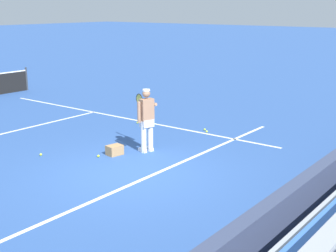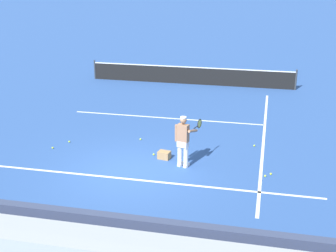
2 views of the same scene
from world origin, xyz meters
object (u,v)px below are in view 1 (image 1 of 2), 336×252
at_px(tennis_ball_on_baseline, 98,156).
at_px(tennis_ball_midcourt, 205,129).
at_px(ball_box_cardboard, 115,150).
at_px(tennis_ball_far_right, 138,123).
at_px(tennis_ball_toward_net, 41,155).
at_px(tennis_ball_near_player, 207,131).
at_px(tennis_player, 146,119).

distance_m(tennis_ball_on_baseline, tennis_ball_midcourt, 4.04).
bearing_deg(ball_box_cardboard, tennis_ball_far_right, 31.00).
bearing_deg(tennis_ball_on_baseline, ball_box_cardboard, -24.35).
bearing_deg(tennis_ball_toward_net, tennis_ball_far_right, 3.85).
distance_m(tennis_ball_near_player, tennis_ball_midcourt, 0.25).
bearing_deg(tennis_ball_far_right, ball_box_cardboard, -149.00).
relative_size(tennis_player, tennis_ball_toward_net, 25.98).
bearing_deg(tennis_ball_midcourt, tennis_ball_toward_net, 157.38).
distance_m(ball_box_cardboard, tennis_ball_midcourt, 3.60).
xyz_separation_m(tennis_player, tennis_ball_toward_net, (-2.01, 1.97, -0.86)).
xyz_separation_m(tennis_ball_on_baseline, tennis_ball_far_right, (3.36, 1.58, 0.00)).
distance_m(tennis_player, tennis_ball_far_right, 3.26).
bearing_deg(tennis_ball_midcourt, tennis_player, 179.17).
bearing_deg(tennis_ball_on_baseline, tennis_ball_near_player, -13.26).
distance_m(tennis_ball_toward_net, tennis_ball_far_right, 4.21).
xyz_separation_m(tennis_ball_toward_net, tennis_ball_near_player, (4.65, -2.20, 0.00)).
xyz_separation_m(tennis_ball_on_baseline, tennis_ball_midcourt, (3.98, -0.71, 0.00)).
xyz_separation_m(ball_box_cardboard, tennis_ball_near_player, (3.39, -0.71, -0.10)).
bearing_deg(tennis_ball_far_right, tennis_ball_near_player, -79.70).
relative_size(tennis_ball_on_baseline, tennis_ball_toward_net, 1.00).
bearing_deg(tennis_ball_toward_net, tennis_ball_midcourt, -22.62).
bearing_deg(tennis_ball_near_player, tennis_ball_toward_net, 154.73).
distance_m(ball_box_cardboard, tennis_ball_near_player, 3.47).
distance_m(tennis_player, tennis_ball_toward_net, 2.94).
bearing_deg(tennis_ball_far_right, tennis_player, -134.25).
bearing_deg(tennis_ball_toward_net, tennis_ball_on_baseline, -57.05).
relative_size(tennis_ball_on_baseline, tennis_ball_far_right, 1.00).
height_order(tennis_ball_on_baseline, tennis_ball_midcourt, same).
relative_size(tennis_ball_on_baseline, tennis_ball_near_player, 1.00).
xyz_separation_m(tennis_ball_toward_net, tennis_ball_midcourt, (4.82, -2.01, 0.00)).
bearing_deg(tennis_ball_near_player, ball_box_cardboard, 168.19).
xyz_separation_m(tennis_ball_far_right, tennis_ball_near_player, (0.45, -2.48, 0.00)).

